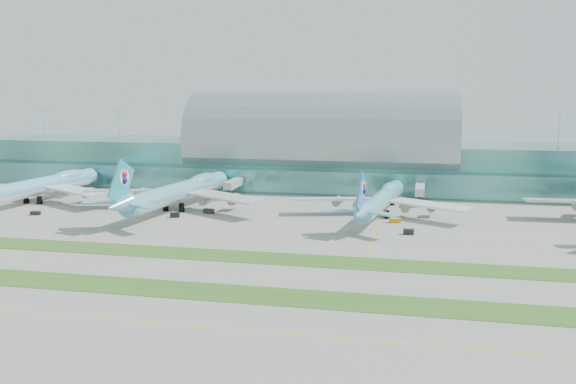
% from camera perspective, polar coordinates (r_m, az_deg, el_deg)
% --- Properties ---
extents(ground, '(700.00, 700.00, 0.00)m').
position_cam_1_polar(ground, '(169.28, -3.97, -5.95)').
color(ground, gray).
rests_on(ground, ground).
extents(terminal, '(340.00, 69.10, 36.00)m').
position_cam_1_polar(terminal, '(290.78, 3.09, 3.31)').
color(terminal, '#3D7A75').
rests_on(terminal, ground).
extents(grass_strip_near, '(420.00, 12.00, 0.08)m').
position_cam_1_polar(grass_strip_near, '(143.73, -7.11, -8.78)').
color(grass_strip_near, '#2D591E').
rests_on(grass_strip_near, ground).
extents(grass_strip_far, '(420.00, 12.00, 0.08)m').
position_cam_1_polar(grass_strip_far, '(171.12, -3.78, -5.77)').
color(grass_strip_far, '#2D591E').
rests_on(grass_strip_far, ground).
extents(taxiline_a, '(420.00, 0.35, 0.01)m').
position_cam_1_polar(taxiline_a, '(126.14, -10.17, -11.49)').
color(taxiline_a, yellow).
rests_on(taxiline_a, ground).
extents(taxiline_b, '(420.00, 0.35, 0.01)m').
position_cam_1_polar(taxiline_b, '(156.40, -5.41, -7.26)').
color(taxiline_b, yellow).
rests_on(taxiline_b, ground).
extents(taxiline_c, '(420.00, 0.35, 0.01)m').
position_cam_1_polar(taxiline_c, '(186.07, -2.42, -4.54)').
color(taxiline_c, yellow).
rests_on(taxiline_c, ground).
extents(taxiline_d, '(420.00, 0.35, 0.01)m').
position_cam_1_polar(taxiline_d, '(206.87, -0.88, -3.12)').
color(taxiline_d, yellow).
rests_on(taxiline_d, ground).
extents(airliner_a, '(68.80, 78.61, 21.64)m').
position_cam_1_polar(airliner_a, '(268.94, -21.17, 0.59)').
color(airliner_a, '#69B4E7').
rests_on(airliner_a, ground).
extents(airliner_b, '(72.08, 82.43, 22.71)m').
position_cam_1_polar(airliner_b, '(238.90, -9.60, 0.14)').
color(airliner_b, '#5AB0C7').
rests_on(airliner_b, ground).
extents(airliner_c, '(62.26, 71.16, 19.60)m').
position_cam_1_polar(airliner_c, '(225.95, 8.31, -0.59)').
color(airliner_c, '#5DB9CE').
rests_on(airliner_c, ground).
extents(gse_b, '(3.79, 2.78, 1.36)m').
position_cam_1_polar(gse_b, '(242.81, -21.53, -1.75)').
color(gse_b, black).
rests_on(gse_b, ground).
extents(gse_c, '(3.57, 2.60, 1.71)m').
position_cam_1_polar(gse_c, '(225.11, -10.02, -2.02)').
color(gse_c, black).
rests_on(gse_c, ground).
extents(gse_d, '(4.00, 2.33, 1.68)m').
position_cam_1_polar(gse_d, '(230.16, -7.05, -1.70)').
color(gse_d, black).
rests_on(gse_d, ground).
extents(gse_e, '(3.99, 2.56, 1.48)m').
position_cam_1_polar(gse_e, '(216.25, 9.49, -2.50)').
color(gse_e, orange).
rests_on(gse_e, ground).
extents(gse_f, '(3.30, 2.01, 1.70)m').
position_cam_1_polar(gse_f, '(199.64, 10.66, -3.49)').
color(gse_f, black).
rests_on(gse_f, ground).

